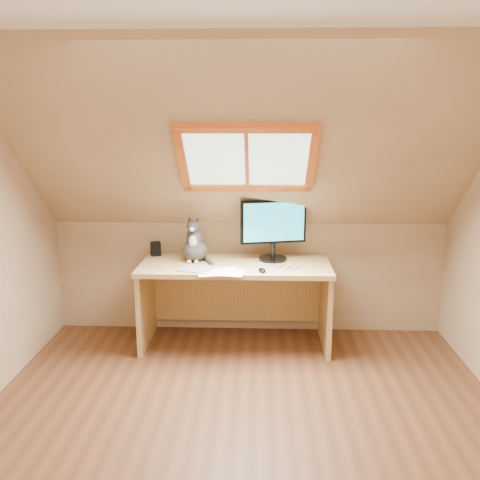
{
  "coord_description": "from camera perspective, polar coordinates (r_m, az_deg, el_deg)",
  "views": [
    {
      "loc": [
        0.1,
        -2.95,
        1.9
      ],
      "look_at": [
        -0.05,
        1.0,
        1.01
      ],
      "focal_mm": 40.0,
      "sensor_mm": 36.0,
      "label": 1
    }
  ],
  "objects": [
    {
      "name": "desk",
      "position": [
        4.61,
        -0.47,
        -4.97
      ],
      "size": [
        1.59,
        0.7,
        0.73
      ],
      "color": "tan",
      "rests_on": "ground"
    },
    {
      "name": "room_shell",
      "position": [
        2.89,
        0.16,
        3.3
      ],
      "size": [
        3.52,
        3.52,
        2.41
      ],
      "color": "tan",
      "rests_on": "ground"
    },
    {
      "name": "cables",
      "position": [
        4.37,
        3.65,
        -2.91
      ],
      "size": [
        0.51,
        0.26,
        0.01
      ],
      "color": "silver",
      "rests_on": "desk"
    },
    {
      "name": "ground",
      "position": [
        3.51,
        0.2,
        -20.17
      ],
      "size": [
        3.5,
        3.5,
        0.0
      ],
      "primitive_type": "plane",
      "color": "brown",
      "rests_on": "ground"
    },
    {
      "name": "desk_speaker",
      "position": [
        4.8,
        -8.98,
        -0.93
      ],
      "size": [
        0.11,
        0.11,
        0.12
      ],
      "primitive_type": "cube",
      "rotation": [
        0.0,
        0.0,
        0.34
      ],
      "color": "black",
      "rests_on": "desk"
    },
    {
      "name": "graphics_tablet",
      "position": [
        4.3,
        -4.8,
        -3.15
      ],
      "size": [
        0.3,
        0.25,
        0.01
      ],
      "primitive_type": "cube",
      "rotation": [
        0.0,
        0.0,
        -0.34
      ],
      "color": "#B2B2B7",
      "rests_on": "desk"
    },
    {
      "name": "cat",
      "position": [
        4.56,
        -4.84,
        -0.49
      ],
      "size": [
        0.24,
        0.28,
        0.4
      ],
      "color": "#413C3A",
      "rests_on": "desk"
    },
    {
      "name": "mouse",
      "position": [
        4.24,
        2.36,
        -3.23
      ],
      "size": [
        0.08,
        0.11,
        0.03
      ],
      "primitive_type": "ellipsoid",
      "rotation": [
        0.0,
        0.0,
        0.29
      ],
      "color": "black",
      "rests_on": "desk"
    },
    {
      "name": "monitor",
      "position": [
        4.53,
        3.57,
        1.52
      ],
      "size": [
        0.56,
        0.24,
        0.52
      ],
      "color": "black",
      "rests_on": "desk"
    },
    {
      "name": "papers",
      "position": [
        4.24,
        -2.4,
        -3.38
      ],
      "size": [
        0.35,
        0.3,
        0.01
      ],
      "color": "white",
      "rests_on": "desk"
    }
  ]
}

